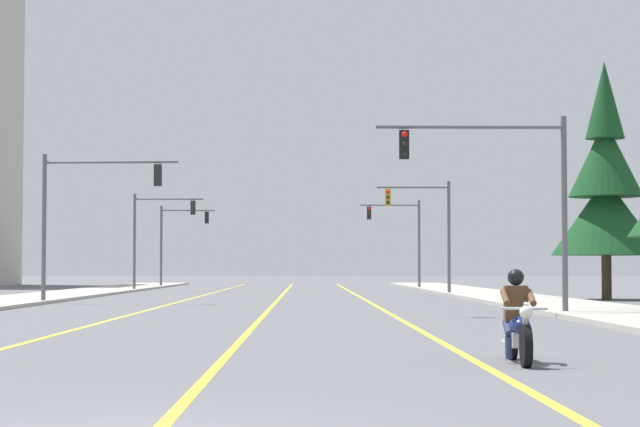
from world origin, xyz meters
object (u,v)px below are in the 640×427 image
(motorcycle_with_rider, at_px, (518,325))
(traffic_signal_far_left, at_px, (177,234))
(traffic_signal_far_right, at_px, (402,231))
(traffic_signal_mid_left, at_px, (154,227))
(traffic_signal_mid_right, at_px, (429,221))
(conifer_tree_right_verge_far, at_px, (606,190))
(traffic_signal_near_right, at_px, (508,181))
(traffic_signal_near_left, at_px, (84,203))

(motorcycle_with_rider, height_order, traffic_signal_far_left, traffic_signal_far_left)
(motorcycle_with_rider, height_order, traffic_signal_far_right, traffic_signal_far_right)
(motorcycle_with_rider, height_order, traffic_signal_mid_left, traffic_signal_mid_left)
(motorcycle_with_rider, height_order, traffic_signal_mid_right, traffic_signal_mid_right)
(traffic_signal_mid_right, relative_size, conifer_tree_right_verge_far, 0.56)
(traffic_signal_mid_right, bearing_deg, traffic_signal_near_right, -90.74)
(traffic_signal_far_right, height_order, conifer_tree_right_verge_far, conifer_tree_right_verge_far)
(conifer_tree_right_verge_far, bearing_deg, traffic_signal_mid_left, 138.82)
(traffic_signal_mid_left, height_order, traffic_signal_far_left, same)
(traffic_signal_far_right, bearing_deg, traffic_signal_near_right, -90.50)
(motorcycle_with_rider, bearing_deg, traffic_signal_near_right, 80.64)
(traffic_signal_near_right, relative_size, traffic_signal_near_left, 1.00)
(motorcycle_with_rider, distance_m, traffic_signal_mid_left, 58.12)
(traffic_signal_near_right, height_order, traffic_signal_far_right, same)
(motorcycle_with_rider, xyz_separation_m, traffic_signal_far_right, (3.37, 63.57, 3.47))
(traffic_signal_mid_left, distance_m, traffic_signal_far_right, 17.84)
(traffic_signal_far_right, xyz_separation_m, traffic_signal_far_left, (-16.61, 7.57, -0.00))
(traffic_signal_near_right, xyz_separation_m, traffic_signal_far_right, (0.40, 45.53, -0.11))
(traffic_signal_far_right, relative_size, conifer_tree_right_verge_far, 0.56)
(traffic_signal_far_left, distance_m, conifer_tree_right_verge_far, 42.55)
(traffic_signal_far_right, xyz_separation_m, conifer_tree_right_verge_far, (7.20, -27.68, 1.03))
(traffic_signal_near_right, distance_m, traffic_signal_mid_left, 41.69)
(traffic_signal_near_left, relative_size, traffic_signal_mid_left, 1.00)
(motorcycle_with_rider, distance_m, traffic_signal_near_right, 18.63)
(conifer_tree_right_verge_far, bearing_deg, motorcycle_with_rider, -106.41)
(motorcycle_with_rider, distance_m, traffic_signal_near_left, 33.06)
(traffic_signal_near_left, relative_size, traffic_signal_far_right, 1.00)
(traffic_signal_near_right, xyz_separation_m, traffic_signal_near_left, (-15.52, 12.34, -0.02))
(traffic_signal_near_left, relative_size, traffic_signal_mid_right, 1.00)
(traffic_signal_mid_right, bearing_deg, traffic_signal_mid_left, 145.82)
(traffic_signal_mid_left, bearing_deg, traffic_signal_near_left, -88.94)
(traffic_signal_near_right, relative_size, traffic_signal_mid_left, 1.00)
(traffic_signal_mid_left, height_order, traffic_signal_far_right, same)
(traffic_signal_near_left, bearing_deg, traffic_signal_far_right, 64.38)
(traffic_signal_near_right, height_order, traffic_signal_mid_left, same)
(traffic_signal_near_left, relative_size, traffic_signal_far_left, 1.00)
(conifer_tree_right_verge_far, bearing_deg, traffic_signal_mid_right, 127.20)
(motorcycle_with_rider, relative_size, traffic_signal_far_left, 0.35)
(traffic_signal_mid_right, xyz_separation_m, traffic_signal_mid_left, (-16.36, 11.11, 0.03))
(traffic_signal_near_left, height_order, traffic_signal_mid_right, same)
(traffic_signal_far_right, relative_size, traffic_signal_far_left, 1.00)
(motorcycle_with_rider, xyz_separation_m, conifer_tree_right_verge_far, (10.57, 35.89, 4.50))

